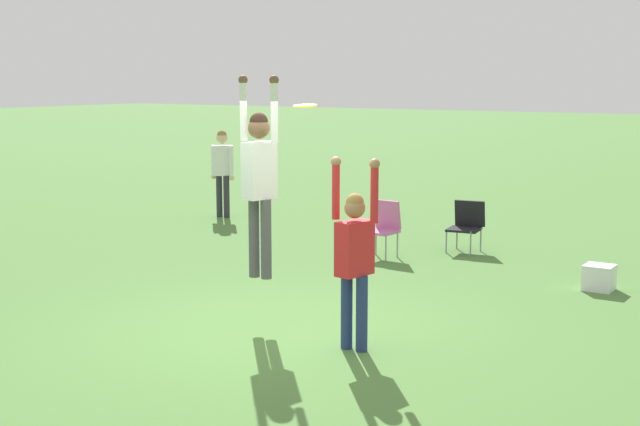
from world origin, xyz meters
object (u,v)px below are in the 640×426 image
at_px(person_defending, 355,251).
at_px(frisbee, 305,106).
at_px(person_jumping, 259,171).
at_px(camping_chair_1, 384,224).
at_px(person_spectator_near, 222,165).
at_px(camping_chair_2, 466,223).
at_px(cooler_box, 599,278).

distance_m(person_defending, frisbee, 1.55).
xyz_separation_m(person_jumping, person_defending, (1.38, -0.28, -0.70)).
bearing_deg(camping_chair_1, person_spectator_near, -16.87).
height_order(person_defending, camping_chair_1, person_defending).
xyz_separation_m(frisbee, camping_chair_2, (-0.52, 5.45, -2.01)).
distance_m(frisbee, person_spectator_near, 8.64).
xyz_separation_m(frisbee, camping_chair_1, (-1.40, 4.32, -1.96)).
bearing_deg(frisbee, camping_chair_2, 95.42).
bearing_deg(person_jumping, person_spectator_near, 53.23).
xyz_separation_m(frisbee, cooler_box, (2.00, 3.93, -2.30)).
bearing_deg(person_spectator_near, frisbee, -90.19).
distance_m(person_spectator_near, cooler_box, 8.29).
height_order(person_jumping, cooler_box, person_jumping).
relative_size(person_jumping, frisbee, 9.09).
xyz_separation_m(person_defending, frisbee, (-0.59, 0.00, 1.44)).
relative_size(person_jumping, person_spectator_near, 1.31).
relative_size(frisbee, person_spectator_near, 0.14).
distance_m(camping_chair_1, cooler_box, 3.44).
distance_m(frisbee, camping_chair_1, 4.95).
bearing_deg(camping_chair_1, person_jumping, 102.83).
bearing_deg(camping_chair_1, person_defending, 119.02).
distance_m(camping_chair_2, person_spectator_near, 5.51).
bearing_deg(person_defending, person_jumping, -90.00).
height_order(person_jumping, person_defending, person_jumping).
relative_size(person_jumping, camping_chair_2, 2.80).
distance_m(person_jumping, person_defending, 1.58).
xyz_separation_m(person_defending, camping_chair_2, (-1.11, 5.45, -0.58)).
bearing_deg(person_spectator_near, camping_chair_2, -51.28).
xyz_separation_m(frisbee, person_spectator_near, (-5.96, 6.08, -1.44)).
xyz_separation_m(person_defending, cooler_box, (1.41, 3.93, -0.87)).
bearing_deg(cooler_box, person_spectator_near, 164.87).
relative_size(person_spectator_near, cooler_box, 4.58).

